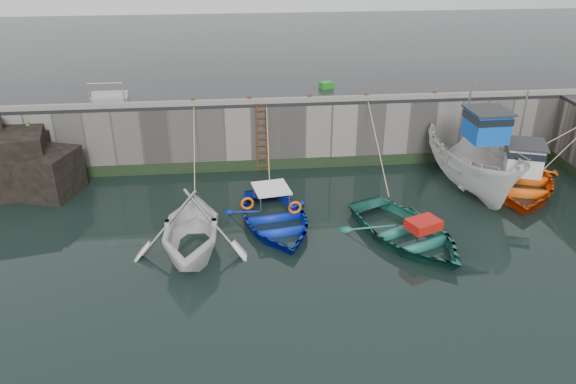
{
  "coord_description": "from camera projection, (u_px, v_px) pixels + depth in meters",
  "views": [
    {
      "loc": [
        -3.31,
        -14.05,
        10.44
      ],
      "look_at": [
        -1.32,
        4.99,
        1.2
      ],
      "focal_mm": 35.0,
      "sensor_mm": 36.0,
      "label": 1
    }
  ],
  "objects": [
    {
      "name": "boat_near_white_rope",
      "position": [
        198.0,
        193.0,
        23.92
      ],
      "size": [
        0.04,
        5.18,
        3.1
      ],
      "primitive_type": null,
      "color": "tan",
      "rests_on": "ground"
    },
    {
      "name": "bollard_b",
      "position": [
        249.0,
        100.0,
        24.94
      ],
      "size": [
        0.18,
        0.18,
        0.28
      ],
      "primitive_type": "cylinder",
      "color": "#3F1E0F",
      "rests_on": "road_back"
    },
    {
      "name": "quay_back",
      "position": [
        299.0,
        120.0,
        27.98
      ],
      "size": [
        30.0,
        5.0,
        3.0
      ],
      "primitive_type": "cube",
      "color": "slate",
      "rests_on": "ground"
    },
    {
      "name": "boat_far_orange",
      "position": [
        517.0,
        178.0,
        24.3
      ],
      "size": [
        6.44,
        7.52,
        4.31
      ],
      "rotation": [
        0.0,
        0.0,
        -0.35
      ],
      "color": "#FC580D",
      "rests_on": "ground"
    },
    {
      "name": "road_back",
      "position": [
        299.0,
        89.0,
        27.29
      ],
      "size": [
        30.0,
        5.0,
        0.16
      ],
      "primitive_type": "cube",
      "color": "black",
      "rests_on": "quay_back"
    },
    {
      "name": "bollard_e",
      "position": [
        434.0,
        94.0,
        25.74
      ],
      "size": [
        0.18,
        0.18,
        0.28
      ],
      "primitive_type": "cylinder",
      "color": "#3F1E0F",
      "rests_on": "road_back"
    },
    {
      "name": "boat_far_white",
      "position": [
        474.0,
        163.0,
        23.98
      ],
      "size": [
        2.89,
        7.19,
        5.75
      ],
      "rotation": [
        0.0,
        0.0,
        0.03
      ],
      "color": "silver",
      "rests_on": "ground"
    },
    {
      "name": "bollard_a",
      "position": [
        193.0,
        101.0,
        24.71
      ],
      "size": [
        0.18,
        0.18,
        0.28
      ],
      "primitive_type": "cylinder",
      "color": "#3F1E0F",
      "rests_on": "road_back"
    },
    {
      "name": "railing",
      "position": [
        110.0,
        96.0,
        25.23
      ],
      "size": [
        1.6,
        1.05,
        1.0
      ],
      "color": "#A5A8AD",
      "rests_on": "road_back"
    },
    {
      "name": "boat_near_navy_rope",
      "position": [
        375.0,
        185.0,
        24.68
      ],
      "size": [
        0.04,
        5.12,
        3.1
      ],
      "primitive_type": null,
      "color": "tan",
      "rests_on": "ground"
    },
    {
      "name": "algae_back",
      "position": [
        305.0,
        163.0,
        26.24
      ],
      "size": [
        30.0,
        0.08,
        0.5
      ],
      "primitive_type": "cube",
      "color": "black",
      "rests_on": "ground"
    },
    {
      "name": "boat_near_blue_rope",
      "position": [
        267.0,
        182.0,
        24.92
      ],
      "size": [
        0.04,
        3.88,
        3.1
      ],
      "primitive_type": null,
      "color": "tan",
      "rests_on": "ground"
    },
    {
      "name": "boat_near_navy",
      "position": [
        406.0,
        239.0,
        20.46
      ],
      "size": [
        5.65,
        6.48,
        1.12
      ],
      "primitive_type": "imported",
      "rotation": [
        0.0,
        0.0,
        0.39
      ],
      "color": "#1C6355",
      "rests_on": "ground"
    },
    {
      "name": "boat_near_blue",
      "position": [
        275.0,
        225.0,
        21.39
      ],
      "size": [
        4.38,
        5.59,
        1.05
      ],
      "primitive_type": "imported",
      "rotation": [
        0.0,
        0.0,
        0.16
      ],
      "color": "#0B25A9",
      "rests_on": "ground"
    },
    {
      "name": "ladder",
      "position": [
        262.0,
        138.0,
        25.43
      ],
      "size": [
        0.51,
        0.08,
        3.2
      ],
      "color": "#3F1E0F",
      "rests_on": "ground"
    },
    {
      "name": "ground",
      "position": [
        347.0,
        294.0,
        17.43
      ],
      "size": [
        120.0,
        120.0,
        0.0
      ],
      "primitive_type": "plane",
      "color": "black",
      "rests_on": "ground"
    },
    {
      "name": "boat_near_white",
      "position": [
        193.0,
        252.0,
        19.68
      ],
      "size": [
        4.41,
        5.05,
        2.57
      ],
      "primitive_type": "imported",
      "rotation": [
        0.0,
        0.0,
        -0.04
      ],
      "color": "silver",
      "rests_on": "ground"
    },
    {
      "name": "kerb_back",
      "position": [
        305.0,
        100.0,
        25.11
      ],
      "size": [
        30.0,
        0.3,
        0.2
      ],
      "primitive_type": "cube",
      "color": "slate",
      "rests_on": "road_back"
    },
    {
      "name": "rock_outcrop",
      "position": [
        7.0,
        161.0,
        23.84
      ],
      "size": [
        5.85,
        4.24,
        3.41
      ],
      "color": "black",
      "rests_on": "ground"
    },
    {
      "name": "bollard_d",
      "position": [
        366.0,
        96.0,
        25.44
      ],
      "size": [
        0.18,
        0.18,
        0.28
      ],
      "primitive_type": "cylinder",
      "color": "#3F1E0F",
      "rests_on": "road_back"
    },
    {
      "name": "bollard_c",
      "position": [
        309.0,
        98.0,
        25.2
      ],
      "size": [
        0.18,
        0.18,
        0.28
      ],
      "primitive_type": "cylinder",
      "color": "#3F1E0F",
      "rests_on": "road_back"
    },
    {
      "name": "fish_crate",
      "position": [
        326.0,
        85.0,
        27.14
      ],
      "size": [
        0.73,
        0.63,
        0.3
      ],
      "primitive_type": "cube",
      "rotation": [
        0.0,
        0.0,
        0.37
      ],
      "color": "#167C18",
      "rests_on": "road_back"
    }
  ]
}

